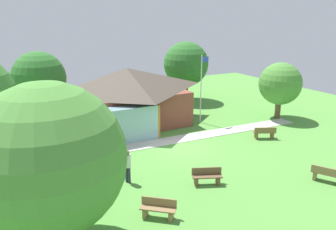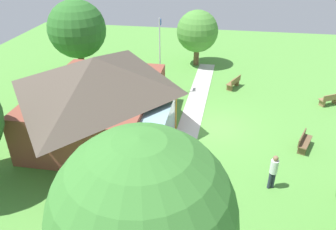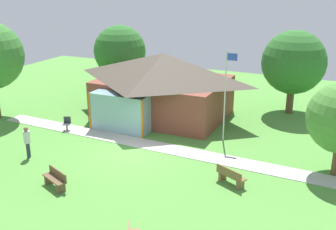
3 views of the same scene
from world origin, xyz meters
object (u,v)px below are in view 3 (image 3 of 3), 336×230
at_px(flagpole, 226,92).
at_px(visitor_strolling_lawn, 27,140).
at_px(pavilion, 162,84).
at_px(bench_front_center, 55,179).
at_px(patio_chair_west, 67,124).
at_px(tree_behind_pavilion_right, 294,62).
at_px(bench_mid_right, 231,177).
at_px(tree_behind_pavilion_left, 120,51).

relative_size(flagpole, visitor_strolling_lawn, 3.06).
distance_m(pavilion, bench_front_center, 11.24).
xyz_separation_m(flagpole, bench_front_center, (-5.28, -8.66, -2.54)).
xyz_separation_m(bench_front_center, visitor_strolling_lawn, (-3.42, 2.02, 0.62)).
xyz_separation_m(patio_chair_west, tree_behind_pavilion_right, (12.09, 9.33, 3.18)).
xyz_separation_m(pavilion, flagpole, (5.15, -2.42, 0.67)).
bearing_deg(tree_behind_pavilion_right, pavilion, -150.48).
distance_m(pavilion, bench_mid_right, 10.46).
bearing_deg(bench_mid_right, tree_behind_pavilion_right, 112.18).
relative_size(visitor_strolling_lawn, tree_behind_pavilion_left, 0.32).
height_order(flagpole, tree_behind_pavilion_right, tree_behind_pavilion_right).
bearing_deg(bench_front_center, pavilion, -67.66).
height_order(flagpole, tree_behind_pavilion_left, tree_behind_pavilion_left).
relative_size(bench_front_center, visitor_strolling_lawn, 0.89).
bearing_deg(tree_behind_pavilion_right, visitor_strolling_lawn, -130.14).
bearing_deg(bench_front_center, bench_mid_right, -130.50).
bearing_deg(visitor_strolling_lawn, tree_behind_pavilion_right, -65.55).
bearing_deg(flagpole, bench_front_center, -121.37).
xyz_separation_m(pavilion, tree_behind_pavilion_left, (-5.75, 4.23, 1.14)).
height_order(flagpole, visitor_strolling_lawn, flagpole).
bearing_deg(visitor_strolling_lawn, flagpole, -78.02).
bearing_deg(bench_mid_right, patio_chair_west, -167.05).
xyz_separation_m(bench_mid_right, tree_behind_pavilion_left, (-12.79, 11.74, 3.01)).
bearing_deg(patio_chair_west, bench_mid_right, 144.07).
xyz_separation_m(pavilion, tree_behind_pavilion_right, (7.84, 4.44, 1.33)).
relative_size(flagpole, tree_behind_pavilion_right, 0.92).
distance_m(bench_front_center, visitor_strolling_lawn, 4.01).
xyz_separation_m(pavilion, bench_front_center, (-0.13, -11.08, -1.87)).
distance_m(bench_front_center, patio_chair_west, 7.43).
distance_m(flagpole, tree_behind_pavilion_right, 7.39).
bearing_deg(patio_chair_west, visitor_strolling_lawn, 76.63).
bearing_deg(tree_behind_pavilion_left, bench_front_center, -69.87).
height_order(bench_front_center, tree_behind_pavilion_right, tree_behind_pavilion_right).
bearing_deg(flagpole, patio_chair_west, -165.24).
bearing_deg(patio_chair_west, tree_behind_pavilion_left, -103.60).
height_order(flagpole, bench_mid_right, flagpole).
xyz_separation_m(flagpole, bench_mid_right, (1.90, -5.09, -2.54)).
bearing_deg(pavilion, tree_behind_pavilion_left, 143.63).
height_order(bench_mid_right, patio_chair_west, patio_chair_west).
distance_m(flagpole, visitor_strolling_lawn, 11.12).
bearing_deg(visitor_strolling_lawn, pavilion, -46.79).
bearing_deg(tree_behind_pavilion_left, flagpole, -31.40).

